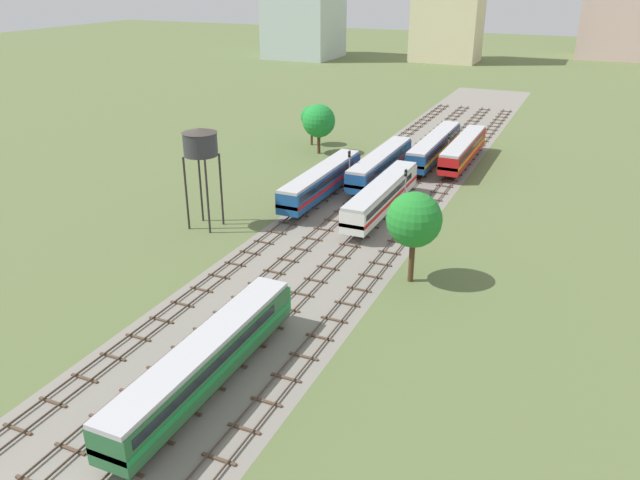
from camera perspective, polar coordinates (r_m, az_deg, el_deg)
ground_plane at (r=81.57m, az=5.29°, el=3.73°), size 480.00×480.00×0.00m
ballast_bed at (r=81.57m, az=5.29°, el=3.74°), size 17.36×176.00×0.01m
track_far_left at (r=84.63m, az=1.23°, el=4.66°), size 2.40×126.00×0.29m
track_left at (r=83.11m, az=4.06°, el=4.25°), size 2.40×126.00×0.29m
track_centre_left at (r=81.80m, az=7.00°, el=3.81°), size 2.40×126.00×0.29m
track_centre at (r=80.71m, az=10.01°, el=3.35°), size 2.40×126.00×0.29m
diesel_railcar_centre_left_nearest at (r=44.72m, az=-10.39°, el=-10.61°), size 2.96×20.50×3.80m
diesel_railcar_centre_left_near at (r=75.36m, az=5.65°, el=4.14°), size 2.96×20.50×3.80m
diesel_railcar_far_left_mid at (r=80.45m, az=0.15°, el=5.51°), size 2.96×20.50×3.80m
diesel_railcar_left_midfar at (r=88.00m, az=5.53°, el=6.98°), size 2.96×20.50×3.80m
diesel_railcar_centre_far at (r=97.39m, az=12.94°, el=8.11°), size 2.96×20.50×3.80m
passenger_coach_centre_left_farther at (r=98.41m, az=10.40°, el=8.48°), size 2.96×22.00×3.80m
water_tower at (r=70.56m, az=-10.86°, el=8.61°), size 3.94×3.94×11.56m
signal_post_nearest at (r=82.85m, az=2.70°, el=6.76°), size 0.28×0.47×5.74m
signal_post_near at (r=76.43m, az=7.79°, el=5.01°), size 0.28×0.47×5.49m
signal_post_mid at (r=97.58m, az=11.66°, el=8.55°), size 0.28×0.47×4.83m
lineside_tree_0 at (r=57.96m, az=8.57°, el=1.82°), size 5.18×5.18×8.88m
lineside_tree_1 at (r=100.98m, az=-0.11°, el=10.80°), size 5.25×5.25×7.92m
lineside_tree_2 at (r=106.36m, az=-0.78°, el=11.17°), size 3.63×3.63×6.63m
skyline_tower_0 at (r=219.77m, az=-1.51°, el=20.95°), size 21.88×21.86×35.82m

